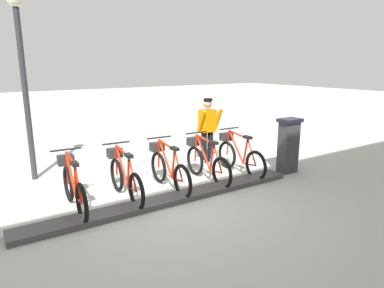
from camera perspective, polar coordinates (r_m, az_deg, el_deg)
ground_plane at (r=6.38m, az=-3.42°, el=-9.65°), size 60.00×60.00×0.00m
dock_rail_base at (r=6.36m, az=-3.43°, el=-9.24°), size 0.44×5.49×0.10m
payment_kiosk at (r=8.15m, az=15.96°, el=-0.11°), size 0.36×0.52×1.28m
bike_docked_0 at (r=7.90m, az=7.89°, el=-1.90°), size 1.72×0.54×1.02m
bike_docked_1 at (r=7.34m, az=2.33°, el=-2.97°), size 1.72×0.54×1.02m
bike_docked_2 at (r=6.86m, az=-4.08°, el=-4.16°), size 1.72×0.54×1.02m
bike_docked_3 at (r=6.49m, az=-11.37°, el=-5.44°), size 1.72×0.54×1.02m
bike_docked_4 at (r=6.23m, az=-19.44°, el=-6.75°), size 1.72×0.54×1.02m
worker_near_rack at (r=8.58m, az=2.64°, el=2.69°), size 0.46×0.62×1.66m
lamp_post at (r=7.95m, az=-26.83°, el=12.47°), size 0.32×0.32×3.90m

